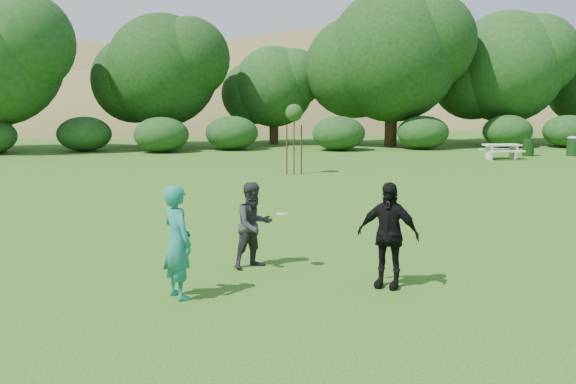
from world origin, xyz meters
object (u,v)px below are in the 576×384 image
picnic_table (502,149)px  trash_can_lidded (573,146)px  player_black (388,235)px  sapling (294,115)px  trash_can_near (528,147)px  player_teal (178,242)px  player_grey (254,225)px

picnic_table → trash_can_lidded: 4.69m
player_black → picnic_table: bearing=90.9°
sapling → trash_can_lidded: 16.89m
trash_can_near → sapling: bearing=-155.9°
player_teal → trash_can_near: bearing=-67.4°
player_teal → player_grey: 2.15m
player_grey → picnic_table: (14.08, 18.53, -0.29)m
player_grey → player_black: bearing=-63.8°
player_teal → player_grey: player_teal is taller
player_teal → trash_can_lidded: 29.24m
player_grey → player_black: player_black is taller
picnic_table → trash_can_lidded: trash_can_lidded is taller
player_teal → sapling: size_ratio=0.64×
picnic_table → player_grey: bearing=-127.2°
trash_can_near → player_black: bearing=-123.3°
player_teal → player_black: player_teal is taller
trash_can_near → sapling: (-13.40, -5.98, 1.97)m
player_grey → sapling: (2.86, 13.94, 1.61)m
sapling → picnic_table: size_ratio=1.58×
sapling → picnic_table: sapling is taller
sapling → picnic_table: bearing=22.2°
player_black → sapling: 15.58m
player_black → trash_can_lidded: size_ratio=1.72×
player_black → trash_can_lidded: player_black is taller
player_grey → trash_can_near: player_grey is taller
player_black → trash_can_near: (14.13, 21.47, -0.45)m
sapling → picnic_table: (11.23, 4.59, -1.90)m
sapling → trash_can_lidded: (15.77, 5.74, -1.88)m
player_black → player_grey: bearing=175.5°
player_grey → player_teal: bearing=-156.9°
player_black → trash_can_near: bearing=88.3°
player_teal → player_black: size_ratio=1.02×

